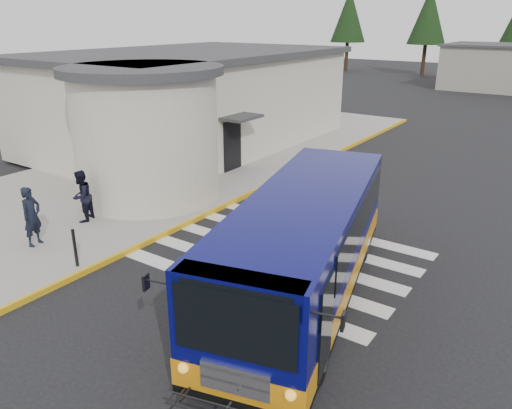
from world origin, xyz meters
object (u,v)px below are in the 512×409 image
Objects in this scene: pedestrian_a at (32,216)px; transit_bus at (304,250)px; bollard at (75,248)px; pedestrian_b at (81,196)px.

transit_bus is at bearing -88.42° from pedestrian_a.
bollard is at bearing -108.33° from pedestrian_a.
transit_bus reaches higher than bollard.
pedestrian_b is (-8.29, -0.15, -0.26)m from transit_bus.
pedestrian_b is at bearing -3.33° from pedestrian_a.
bollard is (2.19, -0.18, -0.36)m from pedestrian_a.
transit_bus is 6.22m from bollard.
transit_bus reaches higher than pedestrian_a.
pedestrian_b is at bearing 166.54° from transit_bus.
transit_bus reaches higher than pedestrian_b.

